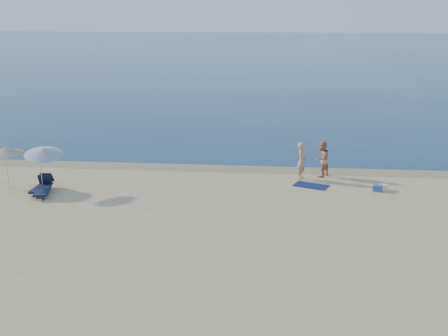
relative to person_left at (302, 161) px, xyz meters
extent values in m
cube|color=#0C264B|center=(-2.88, 82.19, -0.94)|extent=(240.00, 160.00, 0.01)
cube|color=#847254|center=(-2.88, 1.59, -0.94)|extent=(240.00, 1.60, 0.00)
imported|color=tan|center=(0.00, 0.00, 0.00)|extent=(0.63, 0.79, 1.89)
imported|color=#B2765D|center=(1.02, 0.58, -0.03)|extent=(1.09, 1.12, 1.82)
cube|color=#0D1444|center=(0.43, -1.05, -0.93)|extent=(1.81, 1.40, 0.03)
cube|color=white|center=(3.76, -1.40, -0.81)|extent=(0.40, 0.37, 0.28)
cube|color=#1C5398|center=(3.49, -1.56, -0.80)|extent=(0.49, 0.41, 0.30)
cylinder|color=silver|center=(-11.83, -3.55, 0.02)|extent=(0.22, 0.46, 1.98)
cone|color=white|center=(-11.83, -3.10, 0.98)|extent=(2.28, 2.30, 0.69)
sphere|color=silver|center=(-11.83, -3.10, 1.16)|extent=(0.06, 0.06, 0.06)
cylinder|color=silver|center=(-13.76, -2.90, -0.04)|extent=(0.05, 0.15, 1.90)
cone|color=beige|center=(-13.76, -2.79, 0.91)|extent=(1.74, 1.75, 0.39)
sphere|color=silver|center=(-13.76, -2.79, 1.07)|extent=(0.06, 0.06, 0.06)
cube|color=black|center=(-11.81, -3.63, -0.71)|extent=(0.93, 1.68, 0.11)
cube|color=black|center=(-11.99, -2.86, -0.42)|extent=(0.65, 0.51, 0.51)
cylinder|color=#A5A5AD|center=(-11.58, -3.58, -0.83)|extent=(0.03, 0.03, 0.23)
cube|color=#151A39|center=(-12.05, -3.23, -0.72)|extent=(0.58, 1.54, 0.10)
cube|color=#151A39|center=(-12.04, -2.47, -0.43)|extent=(0.56, 0.38, 0.49)
cylinder|color=#A5A5AD|center=(-11.83, -3.24, -0.83)|extent=(0.03, 0.03, 0.22)
camera|label=1|loc=(-1.28, -26.93, 7.35)|focal=45.00mm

